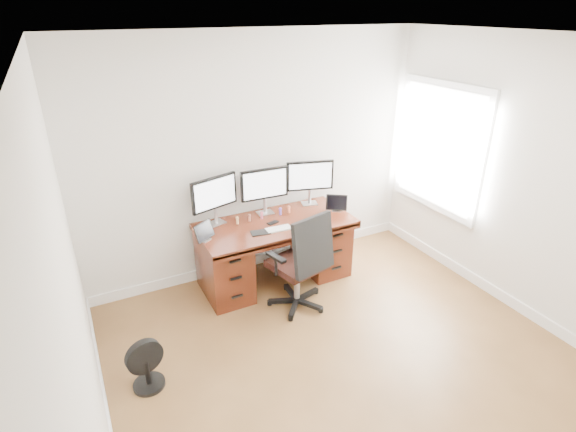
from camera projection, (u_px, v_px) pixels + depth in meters
name	position (u px, v px, depth m)	size (l,w,h in m)	color
ground	(370.00, 386.00, 3.76)	(4.50, 4.50, 0.00)	brown
back_wall	(257.00, 158.00, 5.00)	(4.00, 0.10, 2.70)	silver
right_wall	(552.00, 191.00, 4.10)	(0.10, 4.50, 2.70)	silver
desk	(275.00, 249.00, 5.06)	(1.70, 0.80, 0.75)	#4C1C0F
office_chair	(300.00, 277.00, 4.61)	(0.70, 0.70, 1.09)	black
floor_fan	(146.00, 366.00, 3.67)	(0.31, 0.26, 0.45)	black
monitor_left	(214.00, 195.00, 4.72)	(0.54, 0.19, 0.53)	silver
monitor_center	(265.00, 186.00, 4.96)	(0.55, 0.15, 0.53)	silver
monitor_right	(310.00, 177.00, 5.20)	(0.54, 0.19, 0.53)	silver
tablet_left	(205.00, 233.00, 4.48)	(0.24, 0.18, 0.19)	silver
tablet_right	(337.00, 204.00, 5.13)	(0.23, 0.19, 0.19)	silver
keyboard	(279.00, 229.00, 4.73)	(0.27, 0.12, 0.01)	silver
trackpad	(302.00, 225.00, 4.82)	(0.13, 0.13, 0.01)	#B8BBBF
drawing_tablet	(260.00, 232.00, 4.66)	(0.20, 0.12, 0.01)	black
phone	(273.00, 223.00, 4.87)	(0.13, 0.06, 0.01)	black
figurine_yellow	(237.00, 220.00, 4.83)	(0.04, 0.04, 0.09)	tan
figurine_brown	(249.00, 217.00, 4.89)	(0.04, 0.04, 0.09)	brown
figurine_pink	(262.00, 215.00, 4.95)	(0.04, 0.04, 0.09)	#D75B7B
figurine_purple	(280.00, 211.00, 5.04)	(0.04, 0.04, 0.09)	#8255D5
figurine_orange	(289.00, 209.00, 5.09)	(0.04, 0.04, 0.09)	#F37B4F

